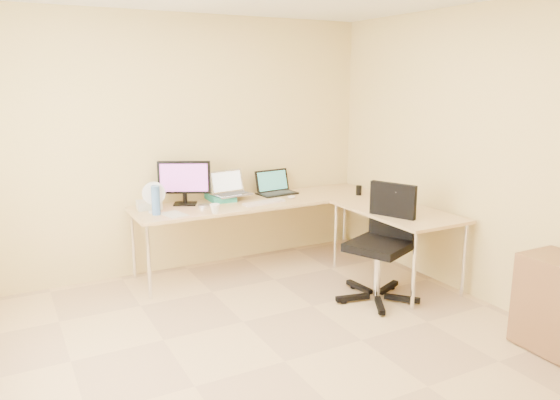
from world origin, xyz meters
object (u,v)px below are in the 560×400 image
water_bottle (156,200)px  laptop_return (396,203)px  cabinet (558,304)px  desk_main (261,234)px  monitor (184,183)px  laptop_black (277,182)px  laptop_center (231,183)px  mug (215,209)px  desk_fan (153,198)px  desk_return (395,246)px  keyboard (264,203)px  office_chair (378,247)px

water_bottle → laptop_return: size_ratio=0.93×
cabinet → desk_main: bearing=113.8°
monitor → cabinet: 3.43m
monitor → laptop_black: size_ratio=1.26×
laptop_center → cabinet: (1.39, -2.78, -0.55)m
laptop_center → monitor: bearing=169.4°
laptop_black → cabinet: (0.84, -2.82, -0.50)m
laptop_center → water_bottle: laptop_center is taller
mug → desk_fan: size_ratio=0.35×
desk_fan → cabinet: bearing=-32.3°
laptop_center → desk_fan: (-0.86, -0.14, -0.04)m
mug → desk_main: bearing=25.4°
desk_return → keyboard: (-1.02, 0.84, 0.38)m
laptop_center → desk_fan: bearing=-177.8°
desk_main → water_bottle: size_ratio=9.69×
desk_return → water_bottle: size_ratio=4.75×
water_bottle → cabinet: bearing=-48.5°
desk_fan → cabinet: desk_fan is taller
laptop_return → desk_fan: bearing=54.4°
monitor → keyboard: 0.82m
keyboard → desk_fan: desk_fan is taller
desk_main → desk_return: (0.98, -1.00, 0.00)m
desk_main → water_bottle: water_bottle is taller
desk_main → laptop_return: laptop_return is taller
desk_return → keyboard: 1.37m
keyboard → mug: 0.60m
laptop_return → cabinet: laptop_return is taller
laptop_black → mug: (-0.92, -0.48, -0.08)m
water_bottle → desk_fan: size_ratio=1.01×
desk_main → cabinet: size_ratio=3.81×
desk_main → cabinet: bearing=-66.9°
desk_fan → office_chair: bearing=-20.4°
keyboard → desk_fan: size_ratio=1.64×
laptop_center → mug: (-0.36, -0.44, -0.13)m
desk_main → desk_return: same height
desk_fan → cabinet: size_ratio=0.39×
laptop_black → office_chair: size_ratio=0.39×
laptop_black → water_bottle: water_bottle is taller
water_bottle → cabinet: 3.43m
desk_return → laptop_return: laptop_return is taller
desk_return → laptop_black: 1.46m
laptop_black → keyboard: size_ratio=0.93×
laptop_black → keyboard: (-0.33, -0.34, -0.12)m
desk_return → cabinet: 1.64m
desk_fan → mug: bearing=-13.9°
laptop_center → mug: laptop_center is taller
desk_return → desk_fan: size_ratio=4.78×
laptop_center → cabinet: size_ratio=0.55×
water_bottle → office_chair: bearing=-35.5°
laptop_return → desk_return: bearing=-53.2°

